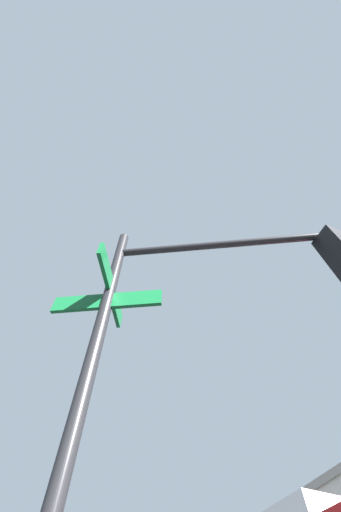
# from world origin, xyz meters

# --- Properties ---
(traffic_signal_near) EXTENTS (1.79, 2.96, 5.05)m
(traffic_signal_near) POSITION_xyz_m (-6.74, -6.18, 3.58)
(traffic_signal_near) COLOR black
(traffic_signal_near) RESTS_ON ground_plane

